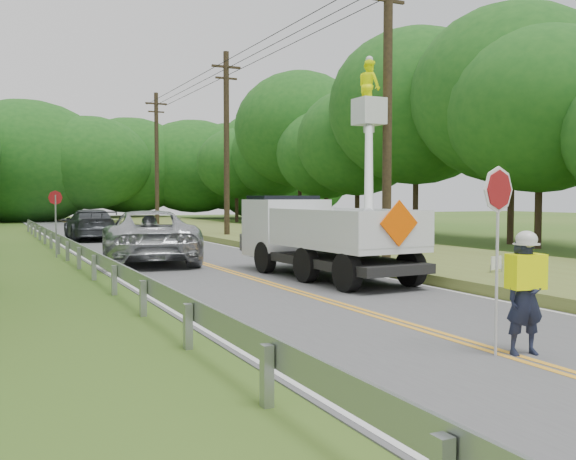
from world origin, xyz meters
name	(u,v)px	position (x,y,z in m)	size (l,w,h in m)	color
ground	(443,337)	(0.00, 0.00, 0.00)	(140.00, 140.00, 0.00)	#305A18
road	(193,261)	(0.00, 14.00, 0.01)	(7.20, 96.00, 0.03)	#505052
guardrail	(74,248)	(-4.02, 14.91, 0.55)	(0.18, 48.00, 0.77)	#95979C
utility_poles	(282,129)	(5.00, 17.02, 5.27)	(1.60, 43.30, 10.00)	black
tall_grass_verge	(359,250)	(7.10, 14.00, 0.15)	(7.00, 96.00, 0.30)	olive
treeline_right	(389,127)	(15.74, 24.54, 6.60)	(10.93, 53.35, 12.22)	#332319
treeline_horizon	(84,164)	(2.23, 56.05, 5.50)	(57.66, 15.13, 12.38)	#1A4F18
flagger	(525,288)	(0.22, -1.53, 1.00)	(1.11, 0.51, 2.75)	#191E33
bucket_truck	(315,224)	(2.07, 8.48, 1.52)	(4.08, 6.86, 6.63)	black
suv_silver	(148,236)	(-1.60, 14.10, 0.93)	(3.03, 6.58, 1.83)	#ACAFB4
suv_darkgrey	(90,225)	(-1.65, 27.08, 0.84)	(2.28, 5.62, 1.63)	#35393D
stop_sign_permanent	(56,213)	(-4.34, 17.44, 1.70)	(0.54, 0.14, 2.56)	#95979C
yard_sign	(496,264)	(5.57, 4.64, 0.53)	(0.49, 0.18, 0.73)	white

